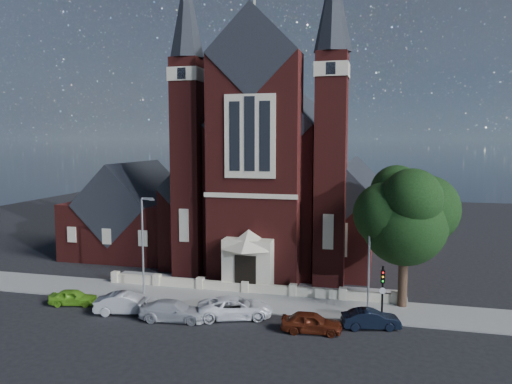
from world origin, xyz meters
TOP-DOWN VIEW (x-y plane):
  - ground at (0.00, 15.00)m, footprint 120.00×120.00m
  - pavement_strip at (0.00, 4.50)m, footprint 60.00×5.00m
  - forecourt_paving at (0.00, 8.50)m, footprint 26.00×3.00m
  - forecourt_wall at (0.00, 6.50)m, footprint 24.00×0.40m
  - church at (-0.00, 22.94)m, footprint 20.01×34.90m
  - parish_hall at (-16.00, 18.00)m, footprint 12.00×12.20m
  - street_tree at (12.60, 5.71)m, footprint 6.40×6.60m
  - street_lamp_left at (-7.91, 4.00)m, footprint 1.16×0.22m
  - street_lamp_right at (10.09, 4.00)m, footprint 1.16×0.22m
  - traffic_signal at (11.00, 2.43)m, footprint 0.28×0.42m
  - car_lime_van at (-12.15, 0.40)m, footprint 3.82×2.19m
  - car_silver_a at (-7.20, -0.30)m, footprint 4.85×2.72m
  - car_silver_b at (-3.30, -0.78)m, footprint 5.01×2.45m
  - car_white_suv at (0.79, 0.78)m, footprint 5.89×4.10m
  - car_dark_red at (6.47, -0.61)m, footprint 4.13×1.86m
  - car_navy at (10.28, 1.07)m, footprint 4.13×2.27m

SIDE VIEW (x-z plane):
  - ground at x=0.00m, z-range 0.00..0.00m
  - pavement_strip at x=0.00m, z-range -0.06..0.06m
  - forecourt_paving at x=0.00m, z-range -0.07..0.07m
  - forecourt_wall at x=0.00m, z-range -0.45..0.45m
  - car_lime_van at x=-12.15m, z-range 0.00..1.23m
  - car_navy at x=10.28m, z-range 0.00..1.29m
  - car_dark_red at x=6.47m, z-range 0.00..1.38m
  - car_silver_b at x=-3.30m, z-range 0.00..1.40m
  - car_white_suv at x=0.79m, z-range 0.00..1.49m
  - car_silver_a at x=-7.20m, z-range 0.00..1.51m
  - traffic_signal at x=11.00m, z-range 0.58..4.58m
  - parish_hall at x=-16.00m, z-range -1.11..9.13m
  - street_lamp_left at x=-7.91m, z-range 0.55..8.64m
  - street_lamp_right at x=10.09m, z-range 0.55..8.64m
  - street_tree at x=12.60m, z-range 1.61..12.31m
  - church at x=0.00m, z-range -6.41..22.79m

